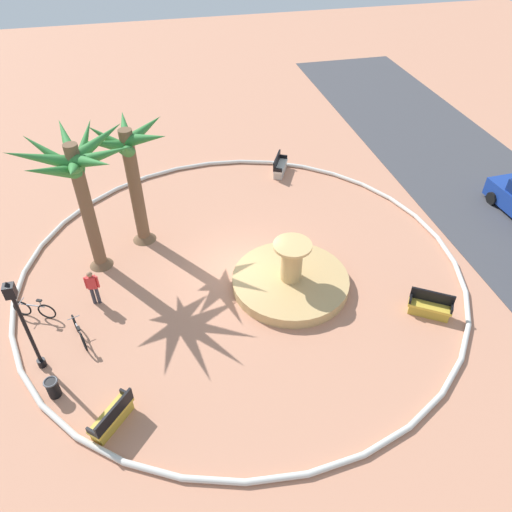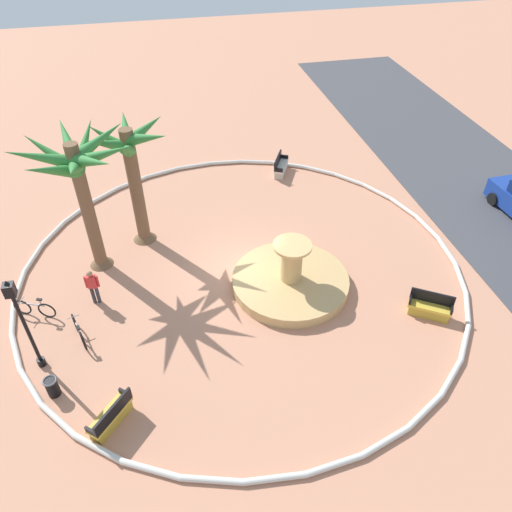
{
  "view_description": "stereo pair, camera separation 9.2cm",
  "coord_description": "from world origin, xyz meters",
  "px_view_note": "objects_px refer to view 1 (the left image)",
  "views": [
    {
      "loc": [
        15.25,
        -2.94,
        13.74
      ],
      "look_at": [
        0.42,
        0.51,
        1.0
      ],
      "focal_mm": 34.43,
      "sensor_mm": 36.0,
      "label": 1
    },
    {
      "loc": [
        15.27,
        -2.86,
        13.74
      ],
      "look_at": [
        0.42,
        0.51,
        1.0
      ],
      "focal_mm": 34.43,
      "sensor_mm": 36.0,
      "label": 2
    }
  ],
  "objects_px": {
    "bench_east": "(430,307)",
    "trash_bin": "(53,388)",
    "palm_tree_near_fountain": "(131,164)",
    "bench_west": "(112,418)",
    "lamppost": "(23,320)",
    "palm_tree_by_curb": "(77,172)",
    "bicycle_by_lamppost": "(35,309)",
    "bench_north": "(280,167)",
    "person_cyclist_helmet": "(93,286)",
    "bicycle_red_frame": "(79,332)",
    "fountain": "(290,280)"
  },
  "relations": [
    {
      "from": "trash_bin",
      "to": "bicycle_red_frame",
      "type": "relative_size",
      "value": 0.44
    },
    {
      "from": "bench_east",
      "to": "person_cyclist_helmet",
      "type": "xyz_separation_m",
      "value": [
        -3.5,
        -12.32,
        0.54
      ]
    },
    {
      "from": "bench_east",
      "to": "fountain",
      "type": "bearing_deg",
      "value": -119.95
    },
    {
      "from": "lamppost",
      "to": "person_cyclist_helmet",
      "type": "bearing_deg",
      "value": 146.47
    },
    {
      "from": "palm_tree_near_fountain",
      "to": "palm_tree_by_curb",
      "type": "distance_m",
      "value": 2.42
    },
    {
      "from": "palm_tree_near_fountain",
      "to": "trash_bin",
      "type": "height_order",
      "value": "palm_tree_near_fountain"
    },
    {
      "from": "bench_west",
      "to": "person_cyclist_helmet",
      "type": "xyz_separation_m",
      "value": [
        -5.54,
        -0.58,
        0.54
      ]
    },
    {
      "from": "bench_north",
      "to": "fountain",
      "type": "bearing_deg",
      "value": -12.53
    },
    {
      "from": "bicycle_red_frame",
      "to": "bicycle_by_lamppost",
      "type": "bearing_deg",
      "value": -132.59
    },
    {
      "from": "bench_west",
      "to": "bench_north",
      "type": "bearing_deg",
      "value": 146.35
    },
    {
      "from": "lamppost",
      "to": "bicycle_by_lamppost",
      "type": "relative_size",
      "value": 2.45
    },
    {
      "from": "bench_east",
      "to": "trash_bin",
      "type": "relative_size",
      "value": 2.21
    },
    {
      "from": "lamppost",
      "to": "bicycle_red_frame",
      "type": "height_order",
      "value": "lamppost"
    },
    {
      "from": "bench_west",
      "to": "bicycle_by_lamppost",
      "type": "bearing_deg",
      "value": -152.13
    },
    {
      "from": "bench_east",
      "to": "bicycle_red_frame",
      "type": "relative_size",
      "value": 0.98
    },
    {
      "from": "trash_bin",
      "to": "fountain",
      "type": "bearing_deg",
      "value": 110.0
    },
    {
      "from": "palm_tree_near_fountain",
      "to": "bench_west",
      "type": "xyz_separation_m",
      "value": [
        9.23,
        -1.45,
        -3.51
      ]
    },
    {
      "from": "trash_bin",
      "to": "bicycle_red_frame",
      "type": "bearing_deg",
      "value": 161.97
    },
    {
      "from": "lamppost",
      "to": "bicycle_by_lamppost",
      "type": "bearing_deg",
      "value": -170.08
    },
    {
      "from": "bench_west",
      "to": "trash_bin",
      "type": "relative_size",
      "value": 2.1
    },
    {
      "from": "palm_tree_by_curb",
      "to": "bench_north",
      "type": "relative_size",
      "value": 3.58
    },
    {
      "from": "lamppost",
      "to": "bicycle_red_frame",
      "type": "xyz_separation_m",
      "value": [
        -0.91,
        1.26,
        -1.92
      ]
    },
    {
      "from": "bicycle_by_lamppost",
      "to": "person_cyclist_helmet",
      "type": "height_order",
      "value": "person_cyclist_helmet"
    },
    {
      "from": "bench_north",
      "to": "bicycle_red_frame",
      "type": "distance_m",
      "value": 14.05
    },
    {
      "from": "fountain",
      "to": "trash_bin",
      "type": "distance_m",
      "value": 9.46
    },
    {
      "from": "bicycle_red_frame",
      "to": "bench_west",
      "type": "bearing_deg",
      "value": 16.59
    },
    {
      "from": "bench_east",
      "to": "bench_west",
      "type": "relative_size",
      "value": 1.05
    },
    {
      "from": "person_cyclist_helmet",
      "to": "bench_north",
      "type": "bearing_deg",
      "value": 129.75
    },
    {
      "from": "palm_tree_by_curb",
      "to": "person_cyclist_helmet",
      "type": "xyz_separation_m",
      "value": [
        2.31,
        -0.16,
        -3.62
      ]
    },
    {
      "from": "bench_east",
      "to": "lamppost",
      "type": "distance_m",
      "value": 14.27
    },
    {
      "from": "palm_tree_near_fountain",
      "to": "bicycle_red_frame",
      "type": "relative_size",
      "value": 3.41
    },
    {
      "from": "fountain",
      "to": "bench_east",
      "type": "distance_m",
      "value": 5.41
    },
    {
      "from": "bicycle_red_frame",
      "to": "person_cyclist_helmet",
      "type": "height_order",
      "value": "person_cyclist_helmet"
    },
    {
      "from": "fountain",
      "to": "bench_north",
      "type": "distance_m",
      "value": 8.97
    },
    {
      "from": "palm_tree_near_fountain",
      "to": "bench_east",
      "type": "bearing_deg",
      "value": 55.07
    },
    {
      "from": "bench_east",
      "to": "trash_bin",
      "type": "distance_m",
      "value": 13.59
    },
    {
      "from": "lamppost",
      "to": "bicycle_red_frame",
      "type": "bearing_deg",
      "value": 125.86
    },
    {
      "from": "fountain",
      "to": "palm_tree_by_curb",
      "type": "height_order",
      "value": "palm_tree_by_curb"
    },
    {
      "from": "bench_east",
      "to": "palm_tree_by_curb",
      "type": "bearing_deg",
      "value": -115.5
    },
    {
      "from": "palm_tree_by_curb",
      "to": "palm_tree_near_fountain",
      "type": "bearing_deg",
      "value": 126.35
    },
    {
      "from": "palm_tree_near_fountain",
      "to": "person_cyclist_helmet",
      "type": "xyz_separation_m",
      "value": [
        3.69,
        -2.04,
        -2.97
      ]
    },
    {
      "from": "lamppost",
      "to": "trash_bin",
      "type": "distance_m",
      "value": 2.39
    },
    {
      "from": "palm_tree_by_curb",
      "to": "lamppost",
      "type": "bearing_deg",
      "value": -21.25
    },
    {
      "from": "bench_east",
      "to": "bicycle_by_lamppost",
      "type": "bearing_deg",
      "value": -102.61
    },
    {
      "from": "bench_west",
      "to": "lamppost",
      "type": "bearing_deg",
      "value": -140.15
    },
    {
      "from": "bench_north",
      "to": "person_cyclist_helmet",
      "type": "xyz_separation_m",
      "value": [
        7.97,
        -9.58,
        0.54
      ]
    },
    {
      "from": "bench_east",
      "to": "bicycle_by_lamppost",
      "type": "distance_m",
      "value": 14.9
    },
    {
      "from": "palm_tree_by_curb",
      "to": "bench_north",
      "type": "xyz_separation_m",
      "value": [
        -5.66,
        9.42,
        -4.16
      ]
    },
    {
      "from": "fountain",
      "to": "trash_bin",
      "type": "xyz_separation_m",
      "value": [
        3.24,
        -8.89,
        0.08
      ]
    },
    {
      "from": "palm_tree_near_fountain",
      "to": "bench_east",
      "type": "xyz_separation_m",
      "value": [
        7.18,
        10.28,
        -3.51
      ]
    }
  ]
}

